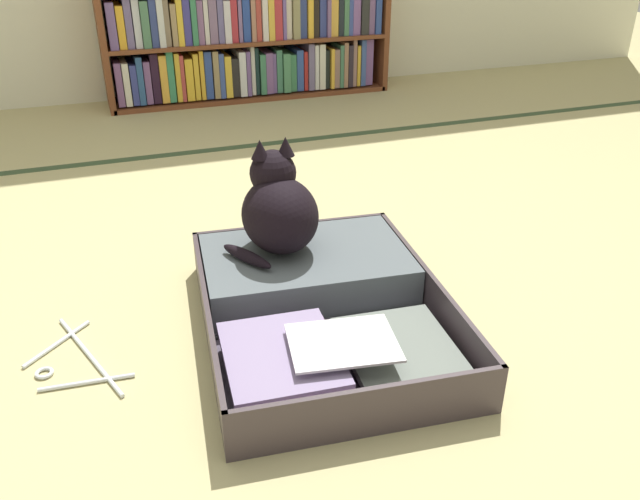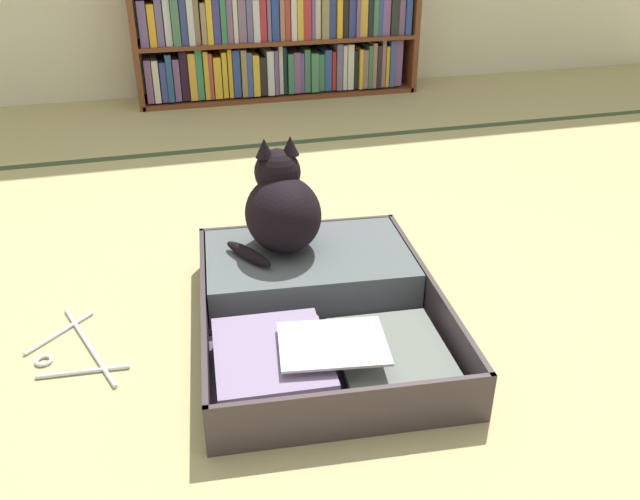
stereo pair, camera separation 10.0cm
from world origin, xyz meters
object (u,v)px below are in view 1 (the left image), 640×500
at_px(open_suitcase, 315,301).
at_px(black_cat, 278,209).
at_px(bookshelf, 246,16).
at_px(clothes_hanger, 74,361).

xyz_separation_m(open_suitcase, black_cat, (-0.04, 0.19, 0.18)).
height_order(bookshelf, open_suitcase, bookshelf).
bearing_deg(clothes_hanger, black_cat, 17.89).
xyz_separation_m(bookshelf, black_cat, (-0.43, -2.02, -0.20)).
bearing_deg(open_suitcase, bookshelf, 79.89).
relative_size(open_suitcase, clothes_hanger, 2.32).
height_order(bookshelf, clothes_hanger, bookshelf).
distance_m(open_suitcase, black_cat, 0.26).
distance_m(open_suitcase, clothes_hanger, 0.58).
bearing_deg(clothes_hanger, open_suitcase, -1.33).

